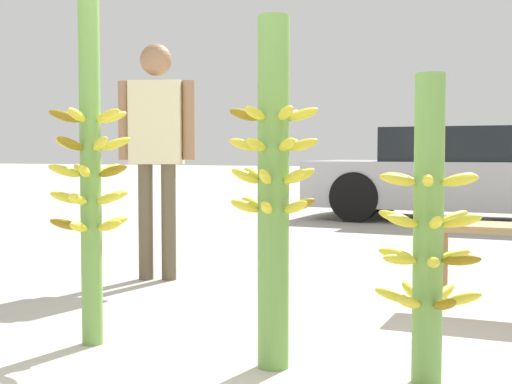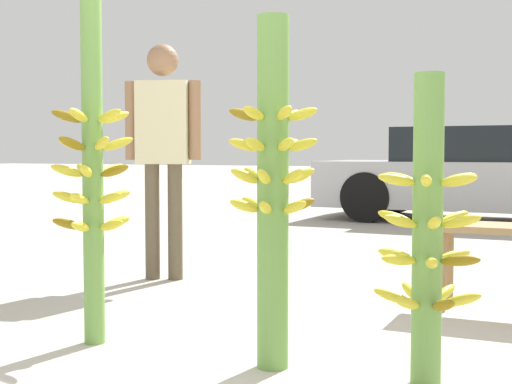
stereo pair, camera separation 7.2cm
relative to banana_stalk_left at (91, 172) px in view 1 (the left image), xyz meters
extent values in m
plane|color=#B2AA9E|center=(0.86, -0.21, -0.85)|extent=(80.00, 80.00, 0.00)
cylinder|color=#6B9E47|center=(0.00, 0.00, 0.00)|extent=(0.10, 0.10, 1.68)
ellipsoid|color=gold|center=(0.06, 0.11, 0.27)|extent=(0.12, 0.16, 0.09)
ellipsoid|color=gold|center=(-0.08, 0.09, 0.27)|extent=(0.14, 0.15, 0.09)
ellipsoid|color=olive|center=(-0.11, -0.05, 0.27)|extent=(0.17, 0.11, 0.09)
ellipsoid|color=gold|center=(0.02, -0.12, 0.27)|extent=(0.07, 0.17, 0.09)
ellipsoid|color=gold|center=(0.12, -0.02, 0.27)|extent=(0.17, 0.07, 0.09)
ellipsoid|color=gold|center=(-0.12, -0.01, 0.14)|extent=(0.17, 0.06, 0.09)
ellipsoid|color=olive|center=(-0.03, -0.12, 0.14)|extent=(0.08, 0.17, 0.09)
ellipsoid|color=gold|center=(0.10, -0.06, 0.14)|extent=(0.16, 0.12, 0.09)
ellipsoid|color=gold|center=(0.09, 0.08, 0.14)|extent=(0.15, 0.14, 0.09)
ellipsoid|color=gold|center=(-0.05, 0.11, 0.14)|extent=(0.10, 0.17, 0.09)
ellipsoid|color=gold|center=(0.05, -0.11, 0.01)|extent=(0.11, 0.17, 0.09)
ellipsoid|color=olive|center=(0.12, 0.01, 0.01)|extent=(0.17, 0.06, 0.09)
ellipsoid|color=gold|center=(0.03, 0.12, 0.01)|extent=(0.08, 0.17, 0.09)
ellipsoid|color=gold|center=(-0.11, 0.06, 0.01)|extent=(0.16, 0.12, 0.09)
ellipsoid|color=gold|center=(-0.09, -0.08, 0.01)|extent=(0.15, 0.14, 0.09)
ellipsoid|color=gold|center=(0.12, -0.02, -0.12)|extent=(0.17, 0.07, 0.08)
ellipsoid|color=gold|center=(0.06, 0.11, -0.12)|extent=(0.12, 0.16, 0.08)
ellipsoid|color=gold|center=(-0.08, 0.09, -0.12)|extent=(0.14, 0.15, 0.08)
ellipsoid|color=gold|center=(-0.11, -0.05, -0.12)|extent=(0.17, 0.11, 0.08)
ellipsoid|color=gold|center=(0.01, -0.12, -0.12)|extent=(0.06, 0.17, 0.08)
ellipsoid|color=gold|center=(0.12, -0.02, -0.25)|extent=(0.17, 0.07, 0.08)
ellipsoid|color=gold|center=(0.06, 0.11, -0.25)|extent=(0.11, 0.17, 0.08)
ellipsoid|color=olive|center=(-0.09, 0.09, -0.25)|extent=(0.15, 0.15, 0.08)
ellipsoid|color=olive|center=(-0.11, -0.06, -0.25)|extent=(0.17, 0.11, 0.08)
ellipsoid|color=gold|center=(0.02, -0.12, -0.25)|extent=(0.07, 0.17, 0.08)
cylinder|color=#6B9E47|center=(0.96, 0.01, -0.08)|extent=(0.14, 0.14, 1.53)
ellipsoid|color=olive|center=(0.84, -0.02, 0.26)|extent=(0.15, 0.08, 0.08)
ellipsoid|color=gold|center=(0.93, -0.11, 0.26)|extent=(0.08, 0.15, 0.08)
ellipsoid|color=gold|center=(1.05, -0.08, 0.26)|extent=(0.13, 0.13, 0.08)
ellipsoid|color=gold|center=(1.08, 0.04, 0.26)|extent=(0.15, 0.08, 0.08)
ellipsoid|color=olive|center=(0.99, 0.13, 0.26)|extent=(0.08, 0.15, 0.08)
ellipsoid|color=gold|center=(0.87, 0.10, 0.26)|extent=(0.13, 0.13, 0.08)
ellipsoid|color=gold|center=(0.93, -0.12, 0.13)|extent=(0.07, 0.14, 0.08)
ellipsoid|color=gold|center=(1.06, -0.08, 0.13)|extent=(0.13, 0.12, 0.08)
ellipsoid|color=gold|center=(1.08, 0.05, 0.13)|extent=(0.15, 0.08, 0.08)
ellipsoid|color=gold|center=(0.99, 0.14, 0.13)|extent=(0.07, 0.14, 0.08)
ellipsoid|color=gold|center=(0.86, 0.10, 0.13)|extent=(0.13, 0.12, 0.08)
ellipsoid|color=gold|center=(0.84, -0.03, 0.13)|extent=(0.15, 0.08, 0.08)
ellipsoid|color=gold|center=(0.94, 0.13, 0.00)|extent=(0.06, 0.14, 0.09)
ellipsoid|color=gold|center=(0.84, 0.06, 0.00)|extent=(0.14, 0.09, 0.09)
ellipsoid|color=gold|center=(0.86, -0.07, 0.00)|extent=(0.14, 0.12, 0.09)
ellipsoid|color=gold|center=(0.98, -0.12, 0.00)|extent=(0.06, 0.14, 0.09)
ellipsoid|color=gold|center=(1.08, -0.04, 0.00)|extent=(0.14, 0.09, 0.09)
ellipsoid|color=gold|center=(1.06, 0.09, 0.00)|extent=(0.14, 0.12, 0.09)
ellipsoid|color=gold|center=(0.94, 0.14, -0.13)|extent=(0.07, 0.14, 0.08)
ellipsoid|color=gold|center=(0.84, 0.05, -0.13)|extent=(0.15, 0.09, 0.08)
ellipsoid|color=gold|center=(0.86, -0.07, -0.13)|extent=(0.13, 0.12, 0.08)
ellipsoid|color=gold|center=(0.98, -0.12, -0.13)|extent=(0.07, 0.14, 0.08)
ellipsoid|color=gold|center=(1.08, -0.03, -0.13)|extent=(0.15, 0.09, 0.08)
ellipsoid|color=olive|center=(1.06, 0.09, -0.13)|extent=(0.13, 0.12, 0.08)
cylinder|color=#6B9E47|center=(1.61, 0.08, -0.22)|extent=(0.12, 0.12, 1.26)
ellipsoid|color=gold|center=(1.74, 0.03, -0.01)|extent=(0.17, 0.10, 0.07)
ellipsoid|color=gold|center=(1.72, 0.16, -0.01)|extent=(0.16, 0.14, 0.07)
ellipsoid|color=gold|center=(1.59, 0.21, -0.01)|extent=(0.07, 0.17, 0.07)
ellipsoid|color=gold|center=(1.49, 0.13, -0.01)|extent=(0.17, 0.10, 0.07)
ellipsoid|color=gold|center=(1.51, -0.01, -0.01)|extent=(0.16, 0.14, 0.07)
ellipsoid|color=gold|center=(1.64, -0.06, -0.01)|extent=(0.07, 0.17, 0.07)
ellipsoid|color=gold|center=(1.75, 0.06, -0.17)|extent=(0.17, 0.06, 0.08)
ellipsoid|color=gold|center=(1.70, 0.18, -0.17)|extent=(0.14, 0.16, 0.08)
ellipsoid|color=gold|center=(1.56, 0.20, -0.17)|extent=(0.10, 0.17, 0.08)
ellipsoid|color=gold|center=(1.48, 0.09, -0.17)|extent=(0.17, 0.06, 0.08)
ellipsoid|color=gold|center=(1.53, -0.03, -0.17)|extent=(0.14, 0.16, 0.08)
ellipsoid|color=gold|center=(1.67, -0.05, -0.17)|extent=(0.10, 0.17, 0.08)
ellipsoid|color=gold|center=(1.66, -0.05, -0.33)|extent=(0.09, 0.17, 0.06)
ellipsoid|color=olive|center=(1.75, 0.05, -0.33)|extent=(0.17, 0.07, 0.06)
ellipsoid|color=gold|center=(1.70, 0.18, -0.33)|extent=(0.14, 0.15, 0.06)
ellipsoid|color=gold|center=(1.57, 0.21, -0.33)|extent=(0.09, 0.17, 0.06)
ellipsoid|color=gold|center=(1.48, 0.10, -0.33)|extent=(0.17, 0.07, 0.06)
ellipsoid|color=gold|center=(1.52, -0.03, -0.33)|extent=(0.14, 0.15, 0.06)
ellipsoid|color=gold|center=(1.75, 0.10, -0.49)|extent=(0.17, 0.07, 0.09)
ellipsoid|color=gold|center=(1.66, 0.20, -0.49)|extent=(0.10, 0.17, 0.09)
ellipsoid|color=gold|center=(1.53, 0.18, -0.49)|extent=(0.14, 0.16, 0.09)
ellipsoid|color=gold|center=(1.48, 0.05, -0.49)|extent=(0.17, 0.07, 0.09)
ellipsoid|color=gold|center=(1.57, -0.05, -0.49)|extent=(0.10, 0.17, 0.09)
ellipsoid|color=olive|center=(1.70, -0.03, -0.49)|extent=(0.14, 0.16, 0.09)
cylinder|color=brown|center=(-0.73, 1.62, -0.42)|extent=(0.14, 0.14, 0.86)
cylinder|color=brown|center=(-0.57, 1.67, -0.42)|extent=(0.14, 0.14, 0.86)
cube|color=beige|center=(-0.65, 1.64, 0.31)|extent=(0.42, 0.29, 0.61)
cylinder|color=#936B4C|center=(-0.87, 1.57, 0.33)|extent=(0.12, 0.12, 0.58)
cylinder|color=#936B4C|center=(-0.42, 1.72, 0.33)|extent=(0.12, 0.12, 0.58)
sphere|color=#936B4C|center=(-0.65, 1.64, 0.77)|extent=(0.23, 0.23, 0.23)
cylinder|color=#99754C|center=(1.41, 1.71, -0.61)|extent=(0.06, 0.06, 0.48)
cylinder|color=#99754C|center=(1.42, 1.43, -0.61)|extent=(0.06, 0.06, 0.48)
cube|color=#B7B7BC|center=(0.73, 7.22, -0.35)|extent=(4.02, 1.78, 0.63)
cube|color=black|center=(0.89, 7.22, 0.19)|extent=(2.21, 1.63, 0.46)
cylinder|color=black|center=(-0.52, 6.42, -0.51)|extent=(0.67, 0.20, 0.67)
cylinder|color=black|center=(-0.52, 8.03, -0.51)|extent=(0.67, 0.20, 0.67)
camera|label=1|loc=(2.14, -2.84, 0.10)|focal=50.00mm
camera|label=2|loc=(2.21, -2.81, 0.10)|focal=50.00mm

